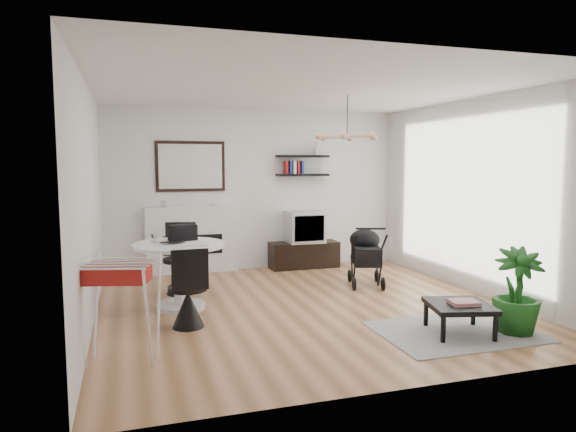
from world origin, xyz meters
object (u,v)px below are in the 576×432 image
object	(u,v)px
tv_console	(304,255)
dining_table	(180,266)
drying_rack	(121,310)
fireplace	(192,232)
coffee_table	(460,307)
potted_plant	(517,291)
crt_tv	(304,227)
stroller	(366,259)

from	to	relation	value
tv_console	dining_table	bearing A→B (deg)	-139.98
drying_rack	fireplace	bearing A→B (deg)	88.41
dining_table	coffee_table	bearing A→B (deg)	-34.06
fireplace	potted_plant	world-z (taller)	fireplace
potted_plant	tv_console	bearing A→B (deg)	104.76
fireplace	potted_plant	xyz separation A→B (m)	(2.93, -4.06, -0.23)
tv_console	potted_plant	size ratio (longest dim) A/B	1.30
fireplace	crt_tv	world-z (taller)	fireplace
fireplace	drying_rack	size ratio (longest dim) A/B	2.30
tv_console	drying_rack	xyz separation A→B (m)	(-2.97, -3.53, 0.27)
dining_table	tv_console	bearing A→B (deg)	40.02
crt_tv	stroller	world-z (taller)	crt_tv
tv_console	dining_table	xyz separation A→B (m)	(-2.29, -1.93, 0.32)
fireplace	crt_tv	size ratio (longest dim) A/B	3.52
crt_tv	potted_plant	xyz separation A→B (m)	(1.03, -3.92, -0.26)
drying_rack	stroller	size ratio (longest dim) A/B	1.02
stroller	potted_plant	size ratio (longest dim) A/B	1.01
drying_rack	potted_plant	world-z (taller)	drying_rack
fireplace	crt_tv	distance (m)	1.90
tv_console	potted_plant	bearing A→B (deg)	-75.24
tv_console	coffee_table	bearing A→B (deg)	-83.44
coffee_table	potted_plant	xyz separation A→B (m)	(0.60, -0.15, 0.16)
fireplace	coffee_table	distance (m)	4.57
stroller	coffee_table	size ratio (longest dim) A/B	1.21
dining_table	potted_plant	world-z (taller)	potted_plant
fireplace	stroller	distance (m)	2.86
drying_rack	stroller	world-z (taller)	drying_rack
tv_console	potted_plant	distance (m)	4.06
stroller	coffee_table	world-z (taller)	stroller
stroller	potted_plant	world-z (taller)	potted_plant
crt_tv	coffee_table	size ratio (longest dim) A/B	0.81
potted_plant	stroller	bearing A→B (deg)	103.20
stroller	potted_plant	xyz separation A→B (m)	(0.58, -2.45, 0.06)
tv_console	crt_tv	xyz separation A→B (m)	(0.00, -0.00, 0.49)
tv_console	crt_tv	world-z (taller)	crt_tv
stroller	potted_plant	bearing A→B (deg)	-59.59
fireplace	dining_table	distance (m)	2.11
drying_rack	crt_tv	bearing A→B (deg)	64.64
crt_tv	drying_rack	bearing A→B (deg)	-130.18
tv_console	stroller	world-z (taller)	stroller
stroller	potted_plant	distance (m)	2.52
dining_table	coffee_table	distance (m)	3.30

